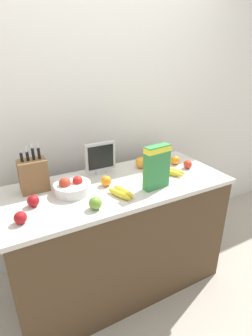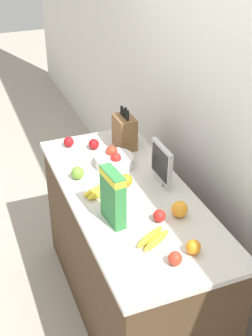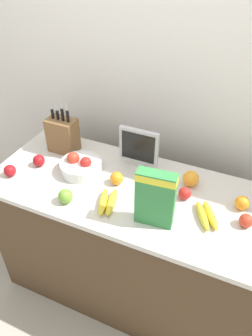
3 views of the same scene
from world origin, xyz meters
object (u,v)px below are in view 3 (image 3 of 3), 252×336
at_px(apple_near_bananas, 246,221).
at_px(fruit_bowl, 81,166).
at_px(banana_bunch_left, 206,215).
at_px(apple_middle, 10,171).
at_px(orange_near_bowl, 191,179).
at_px(orange_mid_right, 242,203).
at_px(cereal_box, 155,197).
at_px(orange_front_right, 117,178).
at_px(banana_bunch_right, 107,202).
at_px(small_monitor, 139,147).
at_px(apple_rear, 185,193).
at_px(knife_block, 63,135).
at_px(apple_by_knife_block, 39,161).
at_px(apple_front, 65,196).

bearing_deg(apple_near_bananas, fruit_bowl, 177.24).
height_order(banana_bunch_left, apple_middle, apple_middle).
xyz_separation_m(orange_near_bowl, orange_mid_right, (0.28, -0.07, -0.01)).
xyz_separation_m(cereal_box, fruit_bowl, (-0.52, 0.20, -0.12)).
bearing_deg(orange_front_right, banana_bunch_right, -80.14).
distance_m(small_monitor, cereal_box, 0.45).
distance_m(small_monitor, apple_middle, 0.73).
bearing_deg(apple_rear, orange_front_right, -174.41).
bearing_deg(small_monitor, knife_block, -175.68).
height_order(cereal_box, orange_front_right, cereal_box).
bearing_deg(fruit_bowl, apple_by_knife_block, -168.56).
bearing_deg(cereal_box, banana_bunch_right, 171.51).
relative_size(banana_bunch_right, orange_near_bowl, 2.39).
distance_m(banana_bunch_right, orange_front_right, 0.17).
bearing_deg(banana_bunch_right, small_monitor, 87.32).
bearing_deg(apple_rear, banana_bunch_left, -34.60).
bearing_deg(small_monitor, fruit_bowl, -146.70).
height_order(banana_bunch_left, apple_by_knife_block, apple_by_knife_block).
bearing_deg(apple_middle, apple_by_knife_block, 57.67).
height_order(banana_bunch_right, apple_front, apple_front).
height_order(knife_block, cereal_box, knife_block).
distance_m(banana_bunch_right, orange_mid_right, 0.67).
bearing_deg(apple_by_knife_block, banana_bunch_left, -1.21).
bearing_deg(apple_by_knife_block, orange_near_bowl, 12.53).
height_order(cereal_box, orange_mid_right, cereal_box).
bearing_deg(banana_bunch_left, banana_bunch_right, -166.81).
xyz_separation_m(small_monitor, apple_middle, (-0.62, -0.38, -0.10)).
distance_m(knife_block, small_monitor, 0.48).
relative_size(cereal_box, apple_front, 3.89).
height_order(apple_near_bananas, apple_rear, same).
height_order(knife_block, apple_near_bananas, knife_block).
bearing_deg(apple_front, banana_bunch_right, 18.24).
bearing_deg(apple_near_bananas, orange_near_bowl, 149.94).
distance_m(banana_bunch_right, apple_near_bananas, 0.67).
bearing_deg(apple_near_bananas, apple_middle, -173.20).
relative_size(banana_bunch_left, apple_near_bananas, 3.12).
bearing_deg(orange_front_right, banana_bunch_left, -6.60).
xyz_separation_m(apple_front, orange_mid_right, (0.82, 0.32, -0.00)).
distance_m(knife_block, apple_middle, 0.38).
bearing_deg(knife_block, banana_bunch_right, -35.38).
height_order(banana_bunch_right, orange_front_right, orange_front_right).
bearing_deg(banana_bunch_left, apple_by_knife_block, 178.79).
bearing_deg(orange_front_right, small_monitor, 76.58).
xyz_separation_m(small_monitor, cereal_box, (0.24, -0.38, 0.03)).
relative_size(banana_bunch_left, orange_mid_right, 2.86).
distance_m(banana_bunch_left, apple_by_knife_block, 0.99).
height_order(cereal_box, fruit_bowl, cereal_box).
distance_m(cereal_box, orange_mid_right, 0.47).
relative_size(knife_block, banana_bunch_left, 1.57).
xyz_separation_m(banana_bunch_left, orange_near_bowl, (-0.14, 0.21, 0.02)).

